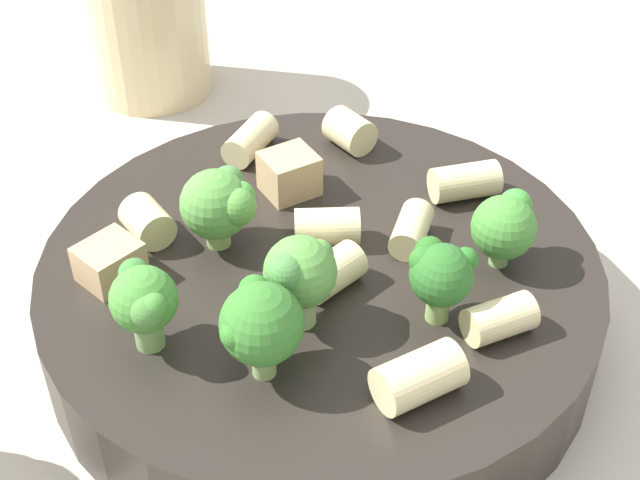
{
  "coord_description": "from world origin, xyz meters",
  "views": [
    {
      "loc": [
        -0.07,
        -0.26,
        0.27
      ],
      "look_at": [
        0.0,
        0.0,
        0.05
      ],
      "focal_mm": 50.0,
      "sensor_mm": 36.0,
      "label": 1
    }
  ],
  "objects_px": {
    "broccoli_floret_5": "(504,225)",
    "rigatoni_5": "(350,131)",
    "rigatoni_2": "(339,270)",
    "chicken_chunk_1": "(279,175)",
    "broccoli_floret_1": "(300,273)",
    "rigatoni_3": "(499,319)",
    "rigatoni_1": "(250,140)",
    "rigatoni_7": "(147,222)",
    "drinking_glass": "(146,18)",
    "broccoli_floret_2": "(220,204)",
    "rigatoni_8": "(327,227)",
    "pasta_bowl": "(320,288)",
    "broccoli_floret_4": "(260,324)",
    "chicken_chunk_0": "(110,262)",
    "rigatoni_4": "(419,377)",
    "broccoli_floret_3": "(144,301)",
    "rigatoni_0": "(465,182)",
    "broccoli_floret_0": "(440,273)",
    "rigatoni_6": "(415,235)"
  },
  "relations": [
    {
      "from": "rigatoni_0",
      "to": "rigatoni_2",
      "type": "distance_m",
      "value": 0.08
    },
    {
      "from": "broccoli_floret_1",
      "to": "rigatoni_1",
      "type": "bearing_deg",
      "value": 86.7
    },
    {
      "from": "rigatoni_1",
      "to": "rigatoni_7",
      "type": "relative_size",
      "value": 1.45
    },
    {
      "from": "rigatoni_5",
      "to": "drinking_glass",
      "type": "relative_size",
      "value": 0.2
    },
    {
      "from": "pasta_bowl",
      "to": "broccoli_floret_4",
      "type": "xyz_separation_m",
      "value": [
        -0.04,
        -0.05,
        0.04
      ]
    },
    {
      "from": "broccoli_floret_2",
      "to": "broccoli_floret_3",
      "type": "height_order",
      "value": "same"
    },
    {
      "from": "rigatoni_5",
      "to": "broccoli_floret_0",
      "type": "bearing_deg",
      "value": -91.77
    },
    {
      "from": "chicken_chunk_1",
      "to": "drinking_glass",
      "type": "xyz_separation_m",
      "value": [
        -0.03,
        0.17,
        -0.0
      ]
    },
    {
      "from": "broccoli_floret_5",
      "to": "chicken_chunk_0",
      "type": "height_order",
      "value": "broccoli_floret_5"
    },
    {
      "from": "pasta_bowl",
      "to": "rigatoni_3",
      "type": "height_order",
      "value": "rigatoni_3"
    },
    {
      "from": "pasta_bowl",
      "to": "drinking_glass",
      "type": "distance_m",
      "value": 0.23
    },
    {
      "from": "rigatoni_0",
      "to": "rigatoni_6",
      "type": "bearing_deg",
      "value": -140.64
    },
    {
      "from": "broccoli_floret_4",
      "to": "broccoli_floret_5",
      "type": "relative_size",
      "value": 1.23
    },
    {
      "from": "rigatoni_2",
      "to": "chicken_chunk_1",
      "type": "distance_m",
      "value": 0.07
    },
    {
      "from": "broccoli_floret_5",
      "to": "rigatoni_0",
      "type": "xyz_separation_m",
      "value": [
        0.0,
        0.04,
        -0.01
      ]
    },
    {
      "from": "rigatoni_8",
      "to": "chicken_chunk_1",
      "type": "distance_m",
      "value": 0.04
    },
    {
      "from": "broccoli_floret_3",
      "to": "drinking_glass",
      "type": "height_order",
      "value": "drinking_glass"
    },
    {
      "from": "broccoli_floret_4",
      "to": "rigatoni_8",
      "type": "bearing_deg",
      "value": 56.45
    },
    {
      "from": "rigatoni_3",
      "to": "broccoli_floret_1",
      "type": "bearing_deg",
      "value": 159.0
    },
    {
      "from": "pasta_bowl",
      "to": "broccoli_floret_0",
      "type": "relative_size",
      "value": 6.9
    },
    {
      "from": "chicken_chunk_1",
      "to": "rigatoni_4",
      "type": "bearing_deg",
      "value": -82.44
    },
    {
      "from": "broccoli_floret_0",
      "to": "rigatoni_3",
      "type": "xyz_separation_m",
      "value": [
        0.02,
        -0.01,
        -0.01
      ]
    },
    {
      "from": "pasta_bowl",
      "to": "rigatoni_3",
      "type": "distance_m",
      "value": 0.08
    },
    {
      "from": "rigatoni_2",
      "to": "rigatoni_0",
      "type": "bearing_deg",
      "value": 30.51
    },
    {
      "from": "rigatoni_0",
      "to": "chicken_chunk_1",
      "type": "bearing_deg",
      "value": 162.15
    },
    {
      "from": "broccoli_floret_1",
      "to": "broccoli_floret_4",
      "type": "relative_size",
      "value": 0.99
    },
    {
      "from": "chicken_chunk_1",
      "to": "drinking_glass",
      "type": "distance_m",
      "value": 0.18
    },
    {
      "from": "broccoli_floret_1",
      "to": "rigatoni_0",
      "type": "relative_size",
      "value": 1.28
    },
    {
      "from": "rigatoni_2",
      "to": "chicken_chunk_0",
      "type": "bearing_deg",
      "value": 160.89
    },
    {
      "from": "broccoli_floret_3",
      "to": "rigatoni_8",
      "type": "bearing_deg",
      "value": 26.78
    },
    {
      "from": "pasta_bowl",
      "to": "rigatoni_0",
      "type": "bearing_deg",
      "value": 18.29
    },
    {
      "from": "rigatoni_1",
      "to": "rigatoni_4",
      "type": "height_order",
      "value": "rigatoni_4"
    },
    {
      "from": "broccoli_floret_0",
      "to": "chicken_chunk_0",
      "type": "distance_m",
      "value": 0.13
    },
    {
      "from": "rigatoni_1",
      "to": "rigatoni_7",
      "type": "bearing_deg",
      "value": -137.34
    },
    {
      "from": "rigatoni_7",
      "to": "drinking_glass",
      "type": "height_order",
      "value": "drinking_glass"
    },
    {
      "from": "broccoli_floret_2",
      "to": "broccoli_floret_5",
      "type": "relative_size",
      "value": 1.12
    },
    {
      "from": "rigatoni_4",
      "to": "rigatoni_5",
      "type": "xyz_separation_m",
      "value": [
        0.02,
        0.15,
        -0.0
      ]
    },
    {
      "from": "rigatoni_1",
      "to": "rigatoni_2",
      "type": "distance_m",
      "value": 0.1
    },
    {
      "from": "rigatoni_0",
      "to": "rigatoni_8",
      "type": "xyz_separation_m",
      "value": [
        -0.07,
        -0.01,
        -0.0
      ]
    },
    {
      "from": "broccoli_floret_3",
      "to": "broccoli_floret_4",
      "type": "distance_m",
      "value": 0.04
    },
    {
      "from": "broccoli_floret_2",
      "to": "rigatoni_8",
      "type": "bearing_deg",
      "value": -14.29
    },
    {
      "from": "broccoli_floret_5",
      "to": "rigatoni_5",
      "type": "height_order",
      "value": "broccoli_floret_5"
    },
    {
      "from": "rigatoni_0",
      "to": "rigatoni_5",
      "type": "distance_m",
      "value": 0.06
    },
    {
      "from": "broccoli_floret_0",
      "to": "rigatoni_5",
      "type": "bearing_deg",
      "value": 88.23
    },
    {
      "from": "rigatoni_0",
      "to": "drinking_glass",
      "type": "bearing_deg",
      "value": 119.23
    },
    {
      "from": "rigatoni_2",
      "to": "rigatoni_4",
      "type": "distance_m",
      "value": 0.06
    },
    {
      "from": "chicken_chunk_1",
      "to": "broccoli_floret_1",
      "type": "bearing_deg",
      "value": -98.52
    },
    {
      "from": "rigatoni_4",
      "to": "rigatoni_8",
      "type": "xyz_separation_m",
      "value": [
        -0.01,
        0.09,
        -0.0
      ]
    },
    {
      "from": "broccoli_floret_1",
      "to": "rigatoni_3",
      "type": "relative_size",
      "value": 1.48
    },
    {
      "from": "broccoli_floret_1",
      "to": "broccoli_floret_0",
      "type": "bearing_deg",
      "value": -12.75
    }
  ]
}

